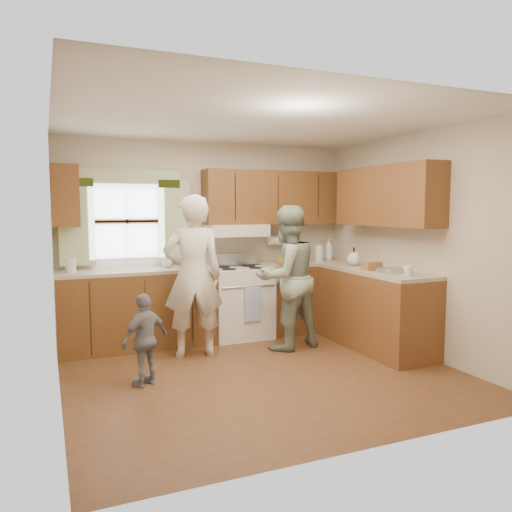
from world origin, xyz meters
name	(u,v)px	position (x,y,z in m)	size (l,w,h in m)	color
room	(262,250)	(0.00, 0.00, 1.25)	(3.80, 3.80, 3.80)	#512F19
kitchen_fixtures	(273,275)	(0.61, 1.08, 0.84)	(3.80, 2.25, 2.15)	#48260F
stove	(239,301)	(0.30, 1.44, 0.47)	(0.76, 0.67, 1.07)	silver
woman_left	(193,276)	(-0.47, 0.85, 0.90)	(0.66, 0.43, 1.81)	beige
woman_right	(287,278)	(0.63, 0.72, 0.85)	(0.82, 0.64, 1.69)	#2A482F
child	(145,339)	(-1.14, 0.12, 0.44)	(0.51, 0.21, 0.87)	gray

